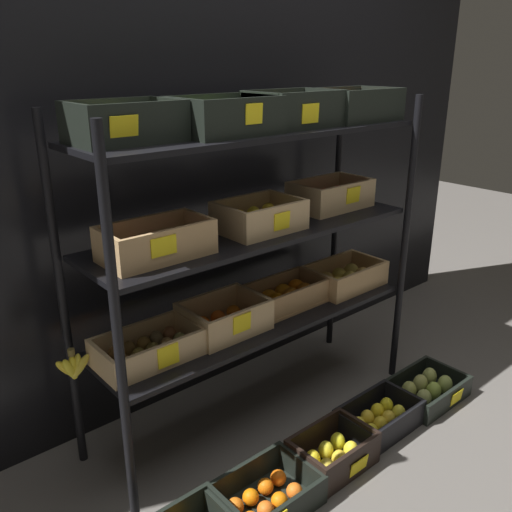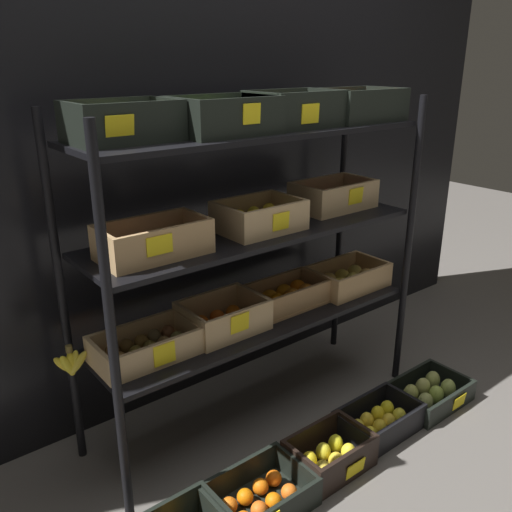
{
  "view_description": "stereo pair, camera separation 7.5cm",
  "coord_description": "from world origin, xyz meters",
  "px_view_note": "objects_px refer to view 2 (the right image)",
  "views": [
    {
      "loc": [
        -1.35,
        -1.57,
        1.51
      ],
      "look_at": [
        0.0,
        0.0,
        0.75
      ],
      "focal_mm": 38.06,
      "sensor_mm": 36.0,
      "label": 1
    },
    {
      "loc": [
        -1.29,
        -1.62,
        1.51
      ],
      "look_at": [
        0.0,
        0.0,
        0.75
      ],
      "focal_mm": 38.06,
      "sensor_mm": 36.0,
      "label": 2
    }
  ],
  "objects_px": {
    "crate_ground_lemon": "(330,456)",
    "crate_ground_pear": "(429,393)",
    "crate_ground_tangerine": "(259,499)",
    "crate_ground_right_lemon": "(378,422)",
    "display_rack": "(258,224)"
  },
  "relations": [
    {
      "from": "crate_ground_lemon",
      "to": "crate_ground_pear",
      "type": "bearing_deg",
      "value": 1.29
    },
    {
      "from": "crate_ground_tangerine",
      "to": "crate_ground_lemon",
      "type": "distance_m",
      "value": 0.34
    },
    {
      "from": "crate_ground_lemon",
      "to": "crate_ground_pear",
      "type": "xyz_separation_m",
      "value": [
        0.67,
        0.02,
        -0.01
      ]
    },
    {
      "from": "crate_ground_tangerine",
      "to": "crate_ground_lemon",
      "type": "relative_size",
      "value": 1.16
    },
    {
      "from": "crate_ground_right_lemon",
      "to": "crate_ground_pear",
      "type": "relative_size",
      "value": 0.98
    },
    {
      "from": "crate_ground_lemon",
      "to": "crate_ground_right_lemon",
      "type": "distance_m",
      "value": 0.32
    },
    {
      "from": "crate_ground_tangerine",
      "to": "crate_ground_pear",
      "type": "bearing_deg",
      "value": 0.35
    },
    {
      "from": "display_rack",
      "to": "crate_ground_pear",
      "type": "relative_size",
      "value": 4.28
    },
    {
      "from": "crate_ground_lemon",
      "to": "crate_ground_right_lemon",
      "type": "bearing_deg",
      "value": 3.91
    },
    {
      "from": "display_rack",
      "to": "crate_ground_lemon",
      "type": "distance_m",
      "value": 0.95
    },
    {
      "from": "crate_ground_tangerine",
      "to": "crate_ground_right_lemon",
      "type": "distance_m",
      "value": 0.66
    },
    {
      "from": "display_rack",
      "to": "crate_ground_right_lemon",
      "type": "xyz_separation_m",
      "value": [
        0.32,
        -0.43,
        -0.84
      ]
    },
    {
      "from": "display_rack",
      "to": "crate_ground_lemon",
      "type": "relative_size",
      "value": 4.91
    },
    {
      "from": "crate_ground_tangerine",
      "to": "crate_ground_pear",
      "type": "relative_size",
      "value": 1.01
    },
    {
      "from": "display_rack",
      "to": "crate_ground_pear",
      "type": "xyz_separation_m",
      "value": [
        0.67,
        -0.44,
        -0.84
      ]
    }
  ]
}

